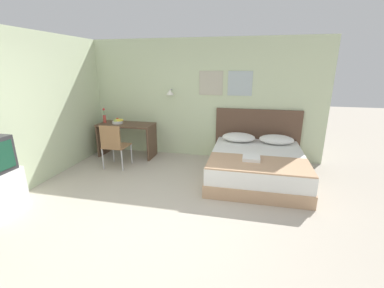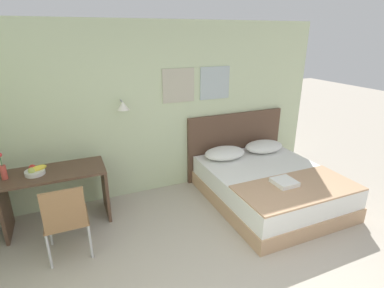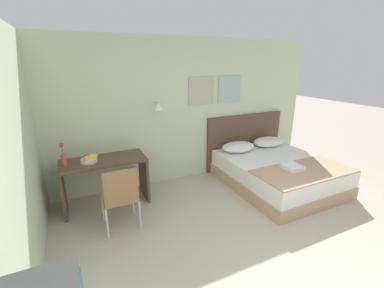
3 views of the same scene
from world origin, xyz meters
TOP-DOWN VIEW (x-y plane):
  - ground_plane at (0.00, 0.00)m, footprint 24.00×24.00m
  - wall_back at (0.01, 2.97)m, footprint 5.66×0.31m
  - bed at (1.41, 1.87)m, footprint 1.72×2.02m
  - headboard at (1.41, 2.91)m, footprint 1.84×0.06m
  - pillow_left at (1.02, 2.59)m, footprint 0.70×0.48m
  - pillow_right at (1.80, 2.59)m, footprint 0.70×0.48m
  - throw_blanket at (1.41, 1.28)m, footprint 1.67×0.81m
  - folded_towel_near_foot at (1.30, 1.42)m, footprint 0.29×0.30m
  - desk at (-1.56, 2.53)m, footprint 1.28×0.60m
  - desk_chair at (-1.46, 1.74)m, footprint 0.47×0.47m
  - fruit_bowl at (-1.76, 2.52)m, footprint 0.27×0.24m
  - flower_vase at (-2.10, 2.52)m, footprint 0.07×0.07m

SIDE VIEW (x-z plane):
  - ground_plane at x=0.00m, z-range 0.00..0.00m
  - bed at x=1.41m, z-range 0.00..0.50m
  - throw_blanket at x=1.41m, z-range 0.50..0.53m
  - desk_chair at x=-1.46m, z-range 0.08..1.01m
  - desk at x=-1.56m, z-range 0.16..0.94m
  - folded_towel_near_foot at x=1.30m, z-range 0.53..0.59m
  - headboard at x=1.41m, z-range 0.00..1.16m
  - pillow_left at x=1.02m, z-range 0.50..0.68m
  - pillow_right at x=1.80m, z-range 0.50..0.68m
  - fruit_bowl at x=-1.76m, z-range 0.77..0.89m
  - flower_vase at x=-2.10m, z-range 0.73..1.08m
  - wall_back at x=0.01m, z-range 0.01..2.66m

